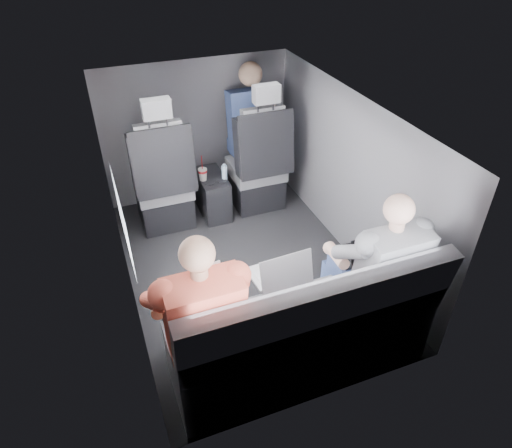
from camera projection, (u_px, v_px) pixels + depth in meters
name	position (u px, v px, depth m)	size (l,w,h in m)	color
floor	(244.00, 267.00, 3.77)	(2.60, 2.60, 0.00)	black
ceiling	(241.00, 111.00, 2.98)	(2.60, 2.60, 0.00)	#B2B2AD
panel_left	(119.00, 223.00, 3.11)	(0.02, 2.60, 1.35)	#56565B
panel_right	(349.00, 177.00, 3.64)	(0.02, 2.60, 1.35)	#56565B
panel_front	(197.00, 131.00, 4.36)	(1.80, 0.02, 1.35)	#56565B
panel_back	(327.00, 321.00, 2.39)	(1.80, 0.02, 1.35)	#56565B
side_window	(122.00, 219.00, 2.76)	(0.02, 0.75, 0.42)	white
seatbelt	(265.00, 138.00, 3.94)	(0.05, 0.01, 0.65)	black
front_seat_left	(164.00, 187.00, 4.04)	(0.52, 0.58, 1.26)	black
front_seat_right	(258.00, 169.00, 4.30)	(0.52, 0.58, 1.26)	black
center_console	(212.00, 194.00, 4.32)	(0.24, 0.48, 0.41)	black
rear_bench	(303.00, 335.00, 2.78)	(1.60, 0.57, 0.92)	slate
soda_cup	(203.00, 174.00, 4.11)	(0.08, 0.08, 0.25)	white
water_bottle	(224.00, 172.00, 4.12)	(0.05, 0.05, 0.15)	#9FC0D8
laptop_white	(194.00, 288.00, 2.65)	(0.37, 0.37, 0.25)	silver
laptop_silver	(280.00, 273.00, 2.76)	(0.34, 0.31, 0.24)	silver
laptop_black	(365.00, 253.00, 2.92)	(0.33, 0.30, 0.23)	black
passenger_rear_left	(199.00, 315.00, 2.49)	(0.50, 0.62, 1.22)	#2E2E32
passenger_rear_right	(375.00, 267.00, 2.82)	(0.49, 0.61, 1.20)	navy
passenger_front_right	(251.00, 123.00, 4.30)	(0.43, 0.43, 0.90)	navy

